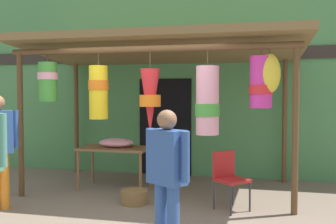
{
  "coord_description": "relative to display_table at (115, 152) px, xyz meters",
  "views": [
    {
      "loc": [
        1.69,
        -5.29,
        1.67
      ],
      "look_at": [
        0.18,
        1.25,
        1.36
      ],
      "focal_mm": 40.73,
      "sensor_mm": 36.0,
      "label": 1
    }
  ],
  "objects": [
    {
      "name": "folding_chair",
      "position": [
        2.06,
        -0.81,
        -0.15
      ],
      "size": [
        0.57,
        0.57,
        0.84
      ],
      "color": "#AD1E1E",
      "rests_on": "ground_plane"
    },
    {
      "name": "flower_heap_on_table",
      "position": [
        0.03,
        0.01,
        0.16
      ],
      "size": [
        0.63,
        0.44,
        0.16
      ],
      "color": "pink",
      "rests_on": "display_table"
    },
    {
      "name": "shop_facade",
      "position": [
        0.74,
        1.47,
        1.34
      ],
      "size": [
        10.38,
        0.29,
        4.0
      ],
      "color": "#47844C",
      "rests_on": "ground_plane"
    },
    {
      "name": "display_table",
      "position": [
        0.0,
        0.0,
        0.0
      ],
      "size": [
        1.23,
        0.7,
        0.74
      ],
      "color": "brown",
      "rests_on": "ground_plane"
    },
    {
      "name": "ground_plane",
      "position": [
        0.74,
        -1.06,
        -0.65
      ],
      "size": [
        30.0,
        30.0,
        0.0
      ],
      "primitive_type": "plane",
      "color": "#756656"
    },
    {
      "name": "market_stall_canopy",
      "position": [
        0.92,
        -0.09,
        1.58
      ],
      "size": [
        4.78,
        2.49,
        2.64
      ],
      "color": "brown",
      "rests_on": "ground_plane"
    },
    {
      "name": "passerby_at_right",
      "position": [
        1.55,
        -2.56,
        0.23
      ],
      "size": [
        0.52,
        0.4,
        1.51
      ],
      "color": "#2D5193",
      "rests_on": "ground_plane"
    },
    {
      "name": "wicker_basket_by_table",
      "position": [
        0.64,
        -0.86,
        -0.55
      ],
      "size": [
        0.41,
        0.41,
        0.21
      ],
      "primitive_type": "cylinder",
      "color": "brown",
      "rests_on": "ground_plane"
    }
  ]
}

